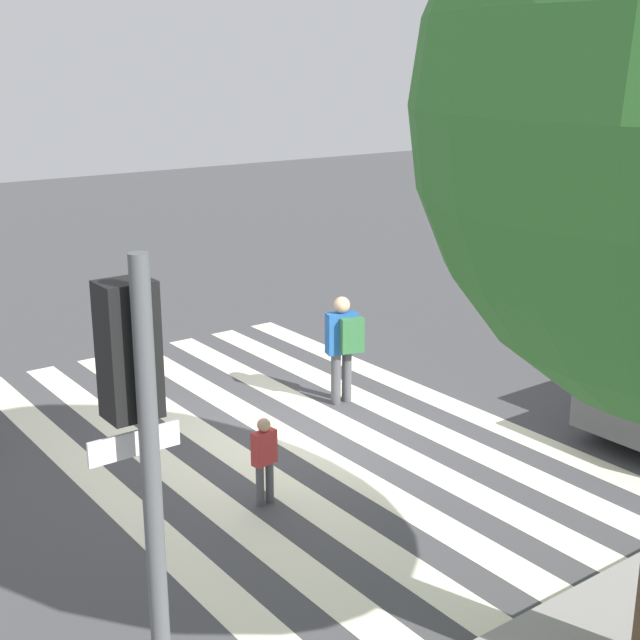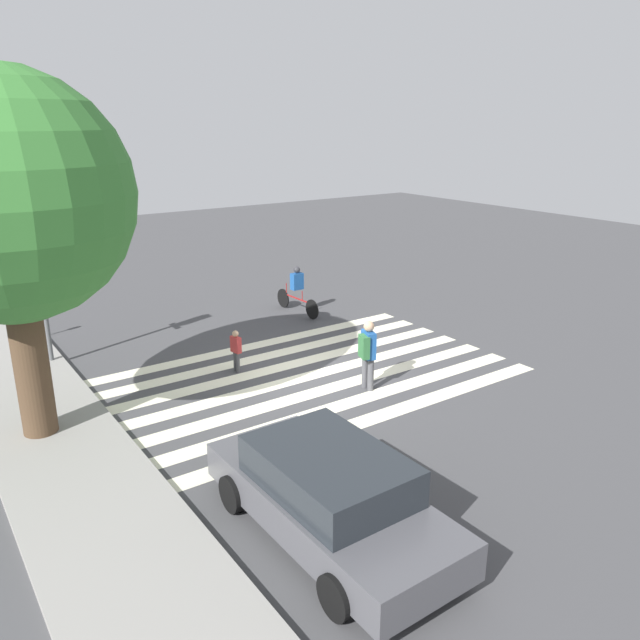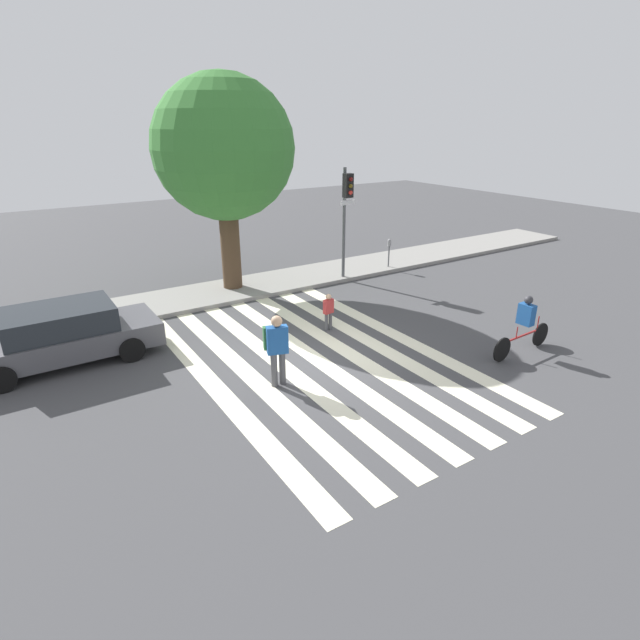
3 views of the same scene
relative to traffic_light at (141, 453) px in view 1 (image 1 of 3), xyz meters
name	(u,v)px [view 1 (image 1 of 3)]	position (x,y,z in m)	size (l,w,h in m)	color
ground_plane	(287,437)	(-4.58, -5.17, -2.94)	(60.00, 60.00, 0.00)	#444447
crosswalk_stripes	(287,437)	(-4.58, -5.17, -2.94)	(6.00, 10.00, 0.01)	#F2EDCC
traffic_light	(141,453)	(0.00, 0.00, 0.00)	(0.60, 0.50, 4.20)	#515456
pedestrian_adult_yellow_jacket	(344,342)	(-6.05, -5.75, -1.93)	(0.52, 0.49, 1.73)	#4C4C51
pedestrian_adult_blue_shirt	(264,456)	(-3.24, -3.70, -2.31)	(0.33, 0.19, 1.12)	#4C4C51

